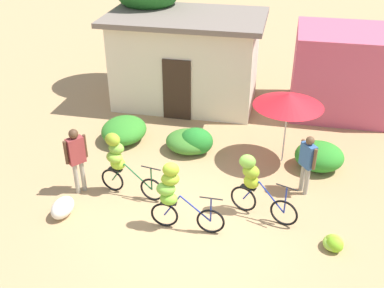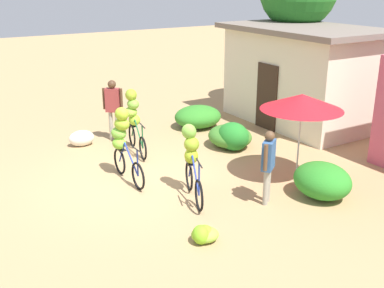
{
  "view_description": "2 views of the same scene",
  "coord_description": "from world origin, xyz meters",
  "px_view_note": "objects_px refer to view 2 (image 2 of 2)",
  "views": [
    {
      "loc": [
        1.74,
        -7.95,
        6.76
      ],
      "look_at": [
        -0.26,
        1.5,
        1.19
      ],
      "focal_mm": 42.96,
      "sensor_mm": 36.0,
      "label": 1
    },
    {
      "loc": [
        9.34,
        -4.22,
        4.45
      ],
      "look_at": [
        0.62,
        1.11,
        0.85
      ],
      "focal_mm": 44.47,
      "sensor_mm": 36.0,
      "label": 2
    }
  ],
  "objects_px": {
    "produce_sack": "(82,138)",
    "bicycle_leftmost": "(133,115)",
    "building_low": "(302,75)",
    "banana_pile_on_ground": "(204,234)",
    "bicycle_center_loaded": "(192,156)",
    "market_umbrella": "(302,102)",
    "person_bystander": "(268,160)",
    "person_vendor": "(113,104)",
    "bicycle_near_pile": "(122,138)"
  },
  "relations": [
    {
      "from": "building_low",
      "to": "person_bystander",
      "type": "distance_m",
      "value": 6.21
    },
    {
      "from": "bicycle_leftmost",
      "to": "produce_sack",
      "type": "relative_size",
      "value": 2.41
    },
    {
      "from": "building_low",
      "to": "bicycle_near_pile",
      "type": "xyz_separation_m",
      "value": [
        1.19,
        -6.66,
        -0.58
      ]
    },
    {
      "from": "banana_pile_on_ground",
      "to": "person_bystander",
      "type": "relative_size",
      "value": 0.4
    },
    {
      "from": "market_umbrella",
      "to": "bicycle_center_loaded",
      "type": "relative_size",
      "value": 1.29
    },
    {
      "from": "building_low",
      "to": "banana_pile_on_ground",
      "type": "xyz_separation_m",
      "value": [
        4.64,
        -6.64,
        -1.39
      ]
    },
    {
      "from": "bicycle_near_pile",
      "to": "person_vendor",
      "type": "relative_size",
      "value": 0.95
    },
    {
      "from": "banana_pile_on_ground",
      "to": "bicycle_center_loaded",
      "type": "bearing_deg",
      "value": 154.81
    },
    {
      "from": "building_low",
      "to": "bicycle_near_pile",
      "type": "height_order",
      "value": "building_low"
    },
    {
      "from": "building_low",
      "to": "person_bystander",
      "type": "xyz_separation_m",
      "value": [
        4.02,
        -4.69,
        -0.58
      ]
    },
    {
      "from": "market_umbrella",
      "to": "person_vendor",
      "type": "distance_m",
      "value": 5.5
    },
    {
      "from": "person_vendor",
      "to": "bicycle_leftmost",
      "type": "bearing_deg",
      "value": 9.12
    },
    {
      "from": "person_vendor",
      "to": "bicycle_near_pile",
      "type": "bearing_deg",
      "value": -18.16
    },
    {
      "from": "bicycle_near_pile",
      "to": "person_bystander",
      "type": "bearing_deg",
      "value": 34.8
    },
    {
      "from": "building_low",
      "to": "bicycle_leftmost",
      "type": "relative_size",
      "value": 3.02
    },
    {
      "from": "bicycle_near_pile",
      "to": "person_bystander",
      "type": "xyz_separation_m",
      "value": [
        2.82,
        1.96,
        0.0
      ]
    },
    {
      "from": "building_low",
      "to": "produce_sack",
      "type": "height_order",
      "value": "building_low"
    },
    {
      "from": "person_vendor",
      "to": "market_umbrella",
      "type": "bearing_deg",
      "value": 27.14
    },
    {
      "from": "bicycle_center_loaded",
      "to": "banana_pile_on_ground",
      "type": "distance_m",
      "value": 2.12
    },
    {
      "from": "bicycle_leftmost",
      "to": "person_vendor",
      "type": "height_order",
      "value": "person_vendor"
    },
    {
      "from": "bicycle_center_loaded",
      "to": "person_bystander",
      "type": "xyz_separation_m",
      "value": [
        1.17,
        1.1,
        0.07
      ]
    },
    {
      "from": "building_low",
      "to": "market_umbrella",
      "type": "distance_m",
      "value": 4.8
    },
    {
      "from": "banana_pile_on_ground",
      "to": "produce_sack",
      "type": "xyz_separation_m",
      "value": [
        -6.06,
        -0.14,
        0.07
      ]
    },
    {
      "from": "person_vendor",
      "to": "person_bystander",
      "type": "distance_m",
      "value": 5.53
    },
    {
      "from": "market_umbrella",
      "to": "building_low",
      "type": "bearing_deg",
      "value": 136.05
    },
    {
      "from": "bicycle_center_loaded",
      "to": "person_bystander",
      "type": "height_order",
      "value": "person_bystander"
    },
    {
      "from": "bicycle_near_pile",
      "to": "market_umbrella",
      "type": "bearing_deg",
      "value": 55.95
    },
    {
      "from": "bicycle_center_loaded",
      "to": "produce_sack",
      "type": "bearing_deg",
      "value": -166.99
    },
    {
      "from": "person_vendor",
      "to": "person_bystander",
      "type": "bearing_deg",
      "value": 11.6
    },
    {
      "from": "bicycle_leftmost",
      "to": "person_vendor",
      "type": "relative_size",
      "value": 0.96
    },
    {
      "from": "person_vendor",
      "to": "banana_pile_on_ground",
      "type": "bearing_deg",
      "value": -7.86
    },
    {
      "from": "produce_sack",
      "to": "bicycle_leftmost",
      "type": "bearing_deg",
      "value": 48.02
    },
    {
      "from": "bicycle_center_loaded",
      "to": "banana_pile_on_ground",
      "type": "height_order",
      "value": "bicycle_center_loaded"
    },
    {
      "from": "market_umbrella",
      "to": "bicycle_near_pile",
      "type": "relative_size",
      "value": 1.22
    },
    {
      "from": "bicycle_near_pile",
      "to": "banana_pile_on_ground",
      "type": "xyz_separation_m",
      "value": [
        3.45,
        0.02,
        -0.81
      ]
    },
    {
      "from": "bicycle_leftmost",
      "to": "produce_sack",
      "type": "xyz_separation_m",
      "value": [
        -1.02,
        -1.14,
        -0.74
      ]
    },
    {
      "from": "building_low",
      "to": "person_bystander",
      "type": "relative_size",
      "value": 3.24
    },
    {
      "from": "bicycle_leftmost",
      "to": "market_umbrella",
      "type": "bearing_deg",
      "value": 31.17
    },
    {
      "from": "building_low",
      "to": "person_bystander",
      "type": "height_order",
      "value": "building_low"
    },
    {
      "from": "bicycle_near_pile",
      "to": "produce_sack",
      "type": "relative_size",
      "value": 2.39
    },
    {
      "from": "market_umbrella",
      "to": "bicycle_leftmost",
      "type": "relative_size",
      "value": 1.21
    },
    {
      "from": "produce_sack",
      "to": "person_bystander",
      "type": "height_order",
      "value": "person_bystander"
    },
    {
      "from": "bicycle_leftmost",
      "to": "bicycle_center_loaded",
      "type": "distance_m",
      "value": 3.24
    },
    {
      "from": "building_low",
      "to": "produce_sack",
      "type": "xyz_separation_m",
      "value": [
        -1.42,
        -6.78,
        -1.32
      ]
    },
    {
      "from": "produce_sack",
      "to": "person_vendor",
      "type": "xyz_separation_m",
      "value": [
        0.02,
        0.97,
        0.86
      ]
    },
    {
      "from": "bicycle_leftmost",
      "to": "bicycle_center_loaded",
      "type": "bearing_deg",
      "value": -2.68
    },
    {
      "from": "bicycle_near_pile",
      "to": "person_vendor",
      "type": "xyz_separation_m",
      "value": [
        -2.59,
        0.85,
        0.12
      ]
    },
    {
      "from": "produce_sack",
      "to": "market_umbrella",
      "type": "bearing_deg",
      "value": 35.43
    },
    {
      "from": "market_umbrella",
      "to": "person_bystander",
      "type": "relative_size",
      "value": 1.29
    },
    {
      "from": "produce_sack",
      "to": "person_vendor",
      "type": "height_order",
      "value": "person_vendor"
    }
  ]
}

